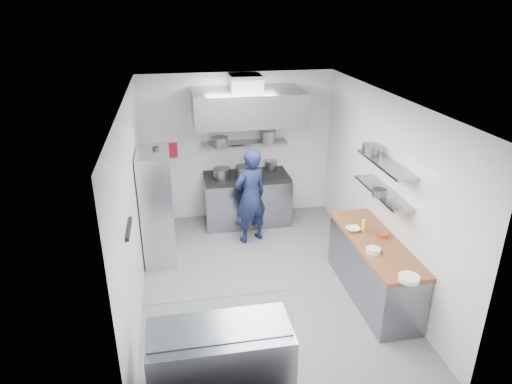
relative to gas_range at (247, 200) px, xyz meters
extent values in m
plane|color=slate|center=(-0.10, -2.10, -0.45)|extent=(5.00, 5.00, 0.00)
plane|color=silver|center=(-0.10, -2.10, 2.35)|extent=(5.00, 5.00, 0.00)
cube|color=white|center=(-0.10, 0.40, 0.95)|extent=(3.60, 2.80, 0.02)
cube|color=white|center=(-0.10, -4.60, 0.95)|extent=(3.60, 2.80, 0.02)
cube|color=white|center=(-1.90, -2.10, 0.95)|extent=(2.80, 5.00, 0.02)
cube|color=white|center=(1.70, -2.10, 0.95)|extent=(2.80, 5.00, 0.02)
cube|color=gray|center=(0.00, 0.00, 0.00)|extent=(1.60, 0.80, 0.90)
cube|color=black|center=(0.00, 0.00, 0.48)|extent=(1.57, 0.78, 0.06)
cylinder|color=slate|center=(-0.47, -0.09, 0.61)|extent=(0.31, 0.31, 0.20)
cylinder|color=slate|center=(-0.05, -0.15, 0.63)|extent=(0.34, 0.34, 0.24)
cylinder|color=slate|center=(0.52, 0.29, 0.59)|extent=(0.24, 0.24, 0.16)
cube|color=gray|center=(0.00, 0.24, 1.07)|extent=(1.60, 0.30, 0.04)
cylinder|color=slate|center=(-0.48, 0.02, 1.18)|extent=(0.29, 0.29, 0.18)
cylinder|color=slate|center=(0.43, 0.13, 1.20)|extent=(0.30, 0.30, 0.22)
cube|color=gray|center=(0.00, -0.18, 1.85)|extent=(1.90, 1.15, 0.55)
cube|color=slate|center=(0.00, 0.05, 2.23)|extent=(0.55, 0.55, 0.24)
cube|color=red|center=(-1.35, 0.34, 0.97)|extent=(0.22, 0.10, 0.26)
imported|color=#131A3A|center=(-0.06, -0.74, 0.40)|extent=(0.73, 0.62, 1.70)
cube|color=silver|center=(-1.63, -1.04, 0.48)|extent=(0.50, 0.90, 1.85)
cube|color=white|center=(-1.63, -1.10, 0.35)|extent=(0.17, 0.21, 0.19)
cube|color=yellow|center=(-1.63, -0.78, 0.85)|extent=(0.15, 0.19, 0.17)
cylinder|color=black|center=(-1.58, -0.93, 1.35)|extent=(0.10, 0.10, 0.18)
cube|color=black|center=(-1.88, -3.00, 1.10)|extent=(0.04, 0.55, 0.05)
cube|color=gray|center=(1.38, -2.70, -0.03)|extent=(0.62, 2.00, 0.84)
cube|color=brown|center=(1.38, -2.70, 0.42)|extent=(0.65, 2.04, 0.06)
cylinder|color=white|center=(1.35, -3.69, 0.48)|extent=(0.25, 0.25, 0.06)
cylinder|color=white|center=(1.21, -2.99, 0.48)|extent=(0.19, 0.19, 0.06)
cylinder|color=#D5753C|center=(1.51, -2.62, 0.48)|extent=(0.15, 0.15, 0.06)
cylinder|color=yellow|center=(1.31, -2.40, 0.54)|extent=(0.06, 0.06, 0.18)
imported|color=white|center=(1.17, -2.36, 0.47)|extent=(0.21, 0.21, 0.05)
cube|color=gray|center=(1.54, -2.40, 1.05)|extent=(0.30, 1.30, 0.04)
cube|color=gray|center=(1.54, -2.40, 1.47)|extent=(0.30, 1.30, 0.04)
cylinder|color=slate|center=(1.41, -2.57, 1.12)|extent=(0.20, 0.20, 0.10)
cylinder|color=slate|center=(1.49, -2.01, 1.56)|extent=(0.25, 0.25, 0.14)
cube|color=gray|center=(-0.97, -4.10, -0.03)|extent=(1.50, 0.70, 0.85)
cube|color=silver|center=(-0.97, -4.22, 0.62)|extent=(1.47, 0.19, 0.42)
camera|label=1|loc=(-1.28, -7.87, 3.54)|focal=32.00mm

